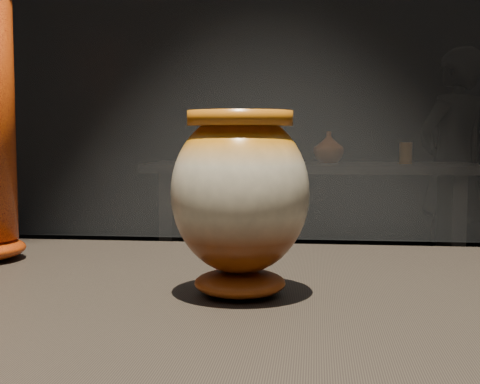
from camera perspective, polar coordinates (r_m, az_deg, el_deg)
The scene contains 6 objects.
main_vase at distance 0.72m, azimuth -0.00°, elevation -0.29°, with size 0.19×0.19×0.20m.
back_shelf at distance 4.14m, azimuth 5.93°, elevation -1.20°, with size 2.00×0.60×0.90m.
back_vase_left at distance 4.15m, azimuth 0.39°, elevation 3.64°, with size 0.16×0.16×0.16m, color #9D4C16.
back_vase_mid at distance 4.17m, azimuth 7.58°, elevation 3.80°, with size 0.19×0.19×0.19m, color #642708.
back_vase_right at distance 4.13m, azimuth 13.96°, elevation 3.24°, with size 0.08×0.08×0.13m, color #9D4C16.
visitor at distance 5.12m, azimuth 17.74°, elevation 2.18°, with size 0.62×0.41×1.70m, color black.
Camera 1 is at (0.20, -0.67, 1.08)m, focal length 50.00 mm.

